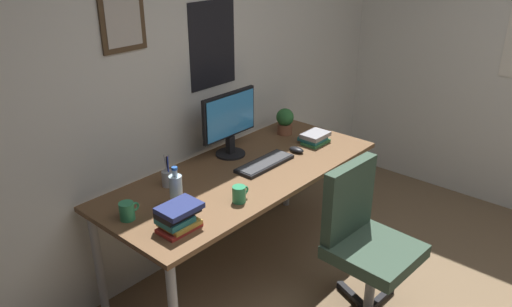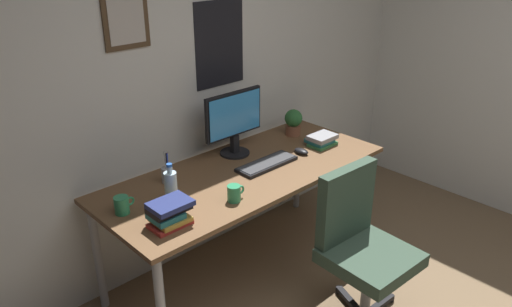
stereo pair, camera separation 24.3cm
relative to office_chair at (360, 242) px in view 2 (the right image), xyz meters
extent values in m
cube|color=silver|center=(-0.20, 1.26, 0.77)|extent=(4.40, 0.08, 2.60)
cube|color=#4C3823|center=(-0.65, 1.22, 1.17)|extent=(0.28, 0.02, 0.34)
cube|color=beige|center=(-0.65, 1.20, 1.17)|extent=(0.22, 0.00, 0.28)
cube|color=black|center=(0.01, 1.22, 0.94)|extent=(0.40, 0.01, 0.56)
cube|color=brown|center=(-0.17, 0.78, 0.21)|extent=(1.89, 0.80, 0.03)
cylinder|color=#9EA0A5|center=(0.72, 0.45, -0.16)|extent=(0.05, 0.05, 0.73)
cylinder|color=#9EA0A5|center=(-1.05, 1.12, -0.16)|extent=(0.05, 0.05, 0.73)
cylinder|color=#9EA0A5|center=(0.72, 1.12, -0.16)|extent=(0.05, 0.05, 0.73)
cube|color=#334738|center=(0.00, -0.08, -0.07)|extent=(0.48, 0.48, 0.08)
cube|color=#334738|center=(0.01, 0.12, 0.20)|extent=(0.42, 0.09, 0.45)
cylinder|color=#9EA0A5|center=(0.00, -0.08, -0.32)|extent=(0.06, 0.06, 0.42)
cube|color=black|center=(0.14, -0.09, -0.49)|extent=(0.28, 0.05, 0.03)
cylinder|color=black|center=(0.28, -0.09, -0.51)|extent=(0.04, 0.04, 0.04)
cube|color=black|center=(0.05, 0.05, -0.49)|extent=(0.14, 0.28, 0.03)
cylinder|color=black|center=(0.10, 0.18, -0.51)|extent=(0.04, 0.04, 0.04)
cylinder|color=black|center=(-0.04, 1.02, 0.24)|extent=(0.20, 0.20, 0.01)
cube|color=black|center=(-0.04, 1.02, 0.30)|extent=(0.05, 0.04, 0.12)
cube|color=black|center=(-0.04, 1.03, 0.51)|extent=(0.46, 0.02, 0.30)
cube|color=#338CD8|center=(-0.04, 1.01, 0.51)|extent=(0.43, 0.00, 0.27)
cube|color=black|center=(-0.02, 0.74, 0.24)|extent=(0.43, 0.15, 0.02)
cube|color=#38383A|center=(-0.02, 0.74, 0.25)|extent=(0.41, 0.13, 0.00)
ellipsoid|color=black|center=(0.28, 0.71, 0.25)|extent=(0.06, 0.11, 0.04)
cylinder|color=silver|center=(-0.75, 0.74, 0.33)|extent=(0.07, 0.07, 0.20)
cylinder|color=silver|center=(-0.75, 0.74, 0.45)|extent=(0.03, 0.03, 0.04)
cylinder|color=#2659B2|center=(-0.75, 0.74, 0.47)|extent=(0.03, 0.03, 0.02)
cylinder|color=#2D8C59|center=(-0.99, 0.85, 0.28)|extent=(0.08, 0.08, 0.10)
torus|color=#2D8C59|center=(-0.94, 0.85, 0.28)|extent=(0.05, 0.01, 0.05)
cylinder|color=#2D8C59|center=(-0.47, 0.54, 0.28)|extent=(0.08, 0.08, 0.10)
torus|color=#2D8C59|center=(-0.42, 0.54, 0.28)|extent=(0.05, 0.01, 0.05)
cylinder|color=brown|center=(0.50, 0.98, 0.27)|extent=(0.11, 0.11, 0.07)
sphere|color=#2D6B33|center=(0.50, 0.98, 0.36)|extent=(0.13, 0.13, 0.13)
ellipsoid|color=#287A38|center=(0.47, 1.01, 0.37)|extent=(0.07, 0.08, 0.02)
ellipsoid|color=#287A38|center=(0.53, 1.01, 0.35)|extent=(0.07, 0.08, 0.02)
ellipsoid|color=#287A38|center=(0.47, 0.95, 0.38)|extent=(0.08, 0.07, 0.02)
cylinder|color=#9EA0A5|center=(-0.61, 0.99, 0.28)|extent=(0.07, 0.07, 0.09)
cylinder|color=#263FBF|center=(-0.61, 0.98, 0.35)|extent=(0.01, 0.01, 0.13)
cylinder|color=red|center=(-0.60, 0.98, 0.35)|extent=(0.01, 0.01, 0.13)
cylinder|color=black|center=(-0.61, 0.99, 0.35)|extent=(0.01, 0.01, 0.13)
cylinder|color=#9EA0A5|center=(-0.60, 0.99, 0.36)|extent=(0.01, 0.03, 0.14)
cylinder|color=#9EA0A5|center=(-0.62, 0.99, 0.36)|extent=(0.01, 0.02, 0.14)
cube|color=#B22D28|center=(-0.88, 0.57, 0.24)|extent=(0.21, 0.14, 0.02)
cube|color=gold|center=(-0.87, 0.58, 0.26)|extent=(0.17, 0.16, 0.02)
cube|color=#26727A|center=(-0.89, 0.59, 0.29)|extent=(0.16, 0.15, 0.03)
cube|color=black|center=(-0.87, 0.59, 0.32)|extent=(0.21, 0.13, 0.03)
cube|color=navy|center=(-0.87, 0.57, 0.35)|extent=(0.21, 0.15, 0.03)
cube|color=#33723F|center=(0.50, 0.70, 0.24)|extent=(0.19, 0.13, 0.02)
cube|color=#26727A|center=(0.50, 0.73, 0.26)|extent=(0.16, 0.15, 0.03)
cube|color=gray|center=(0.50, 0.71, 0.29)|extent=(0.19, 0.14, 0.03)
camera|label=1|loc=(-2.22, -1.13, 1.61)|focal=34.77mm
camera|label=2|loc=(-2.05, -1.30, 1.61)|focal=34.77mm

